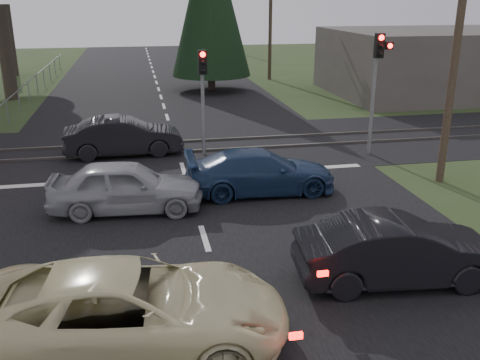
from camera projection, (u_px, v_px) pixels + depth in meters
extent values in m
plane|color=#2B3E1C|center=(223.00, 299.00, 11.20)|extent=(120.00, 120.00, 0.00)
cube|color=black|center=(181.00, 161.00, 20.48)|extent=(14.00, 100.00, 0.01)
cube|color=black|center=(177.00, 148.00, 22.33)|extent=(120.00, 8.00, 0.01)
cube|color=silver|center=(185.00, 176.00, 18.81)|extent=(13.00, 0.35, 0.00)
cube|color=#59544C|center=(178.00, 152.00, 21.58)|extent=(120.00, 0.12, 0.10)
cube|color=#59544C|center=(175.00, 142.00, 23.06)|extent=(120.00, 0.12, 0.10)
cylinder|color=slate|center=(372.00, 107.00, 20.85)|extent=(0.14, 0.14, 3.80)
cube|color=black|center=(379.00, 46.00, 19.91)|extent=(0.32, 0.24, 0.90)
sphere|color=#FF0C07|center=(381.00, 38.00, 19.70)|extent=(0.20, 0.20, 0.20)
sphere|color=black|center=(381.00, 46.00, 19.79)|extent=(0.18, 0.18, 0.18)
sphere|color=black|center=(380.00, 54.00, 19.89)|extent=(0.18, 0.18, 0.18)
cube|color=black|center=(389.00, 46.00, 19.98)|extent=(0.28, 0.22, 0.28)
sphere|color=#FF0C07|center=(390.00, 46.00, 19.87)|extent=(0.18, 0.18, 0.18)
cylinder|color=slate|center=(203.00, 115.00, 20.88)|extent=(0.14, 0.14, 3.20)
cube|color=black|center=(202.00, 62.00, 20.04)|extent=(0.32, 0.24, 0.90)
sphere|color=#FF0C07|center=(203.00, 54.00, 19.83)|extent=(0.20, 0.20, 0.20)
sphere|color=black|center=(203.00, 63.00, 19.92)|extent=(0.18, 0.18, 0.18)
sphere|color=black|center=(203.00, 71.00, 20.02)|extent=(0.18, 0.18, 0.18)
cylinder|color=#4C3D2D|center=(457.00, 46.00, 16.84)|extent=(0.26, 0.26, 9.00)
cylinder|color=#4C3D2D|center=(270.00, 17.00, 39.10)|extent=(0.26, 0.26, 9.00)
cylinder|color=#4C3D2D|center=(218.00, 9.00, 62.29)|extent=(0.26, 0.26, 9.00)
cylinder|color=#473D33|center=(6.00, 54.00, 31.88)|extent=(0.80, 0.80, 5.40)
cylinder|color=#473D33|center=(9.00, 40.00, 41.72)|extent=(0.80, 0.80, 5.40)
cylinder|color=#473D33|center=(211.00, 75.00, 35.63)|extent=(0.50, 0.50, 2.00)
cube|color=#59514C|center=(444.00, 62.00, 34.22)|extent=(14.00, 10.00, 4.00)
imported|color=beige|center=(128.00, 310.00, 9.38)|extent=(5.93, 3.17, 1.58)
imported|color=black|center=(399.00, 251.00, 11.66)|extent=(4.61, 1.97, 1.48)
imported|color=#929499|center=(126.00, 187.00, 15.54)|extent=(4.57, 2.14, 1.51)
imported|color=navy|center=(260.00, 172.00, 17.05)|extent=(4.83, 2.04, 1.39)
imported|color=black|center=(124.00, 136.00, 21.09)|extent=(4.64, 1.76, 1.51)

